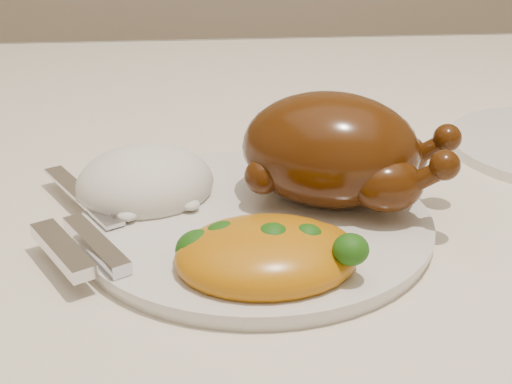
{
  "coord_description": "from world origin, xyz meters",
  "views": [
    {
      "loc": [
        -0.11,
        -0.58,
        1.02
      ],
      "look_at": [
        -0.07,
        -0.11,
        0.8
      ],
      "focal_mm": 50.0,
      "sensor_mm": 36.0,
      "label": 1
    }
  ],
  "objects": [
    {
      "name": "dining_table",
      "position": [
        0.0,
        0.0,
        0.67
      ],
      "size": [
        1.6,
        0.9,
        0.76
      ],
      "color": "brown",
      "rests_on": "floor"
    },
    {
      "name": "cutlery",
      "position": [
        -0.2,
        -0.13,
        0.78
      ],
      "size": [
        0.09,
        0.19,
        0.01
      ],
      "rotation": [
        0.0,
        0.0,
        0.52
      ],
      "color": "silver",
      "rests_on": "dinner_plate"
    },
    {
      "name": "roast_chicken",
      "position": [
        -0.01,
        -0.09,
        0.82
      ],
      "size": [
        0.18,
        0.14,
        0.09
      ],
      "rotation": [
        0.0,
        0.0,
        -0.35
      ],
      "color": "#4C2708",
      "rests_on": "dinner_plate"
    },
    {
      "name": "dinner_plate",
      "position": [
        -0.07,
        -0.11,
        0.77
      ],
      "size": [
        0.29,
        0.29,
        0.01
      ],
      "primitive_type": "cylinder",
      "rotation": [
        0.0,
        0.0,
        -0.13
      ],
      "color": "silver",
      "rests_on": "tablecloth"
    },
    {
      "name": "mac_and_cheese",
      "position": [
        -0.07,
        -0.18,
        0.79
      ],
      "size": [
        0.12,
        0.09,
        0.04
      ],
      "rotation": [
        0.0,
        0.0,
        0.02
      ],
      "color": "orange",
      "rests_on": "dinner_plate"
    },
    {
      "name": "rice_mound",
      "position": [
        -0.16,
        -0.07,
        0.79
      ],
      "size": [
        0.13,
        0.12,
        0.06
      ],
      "rotation": [
        0.0,
        0.0,
        0.3
      ],
      "color": "silver",
      "rests_on": "dinner_plate"
    },
    {
      "name": "tablecloth",
      "position": [
        0.0,
        0.0,
        0.74
      ],
      "size": [
        1.73,
        1.03,
        0.18
      ],
      "color": "beige",
      "rests_on": "dining_table"
    }
  ]
}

